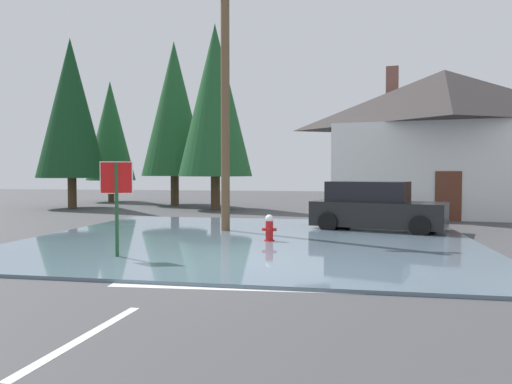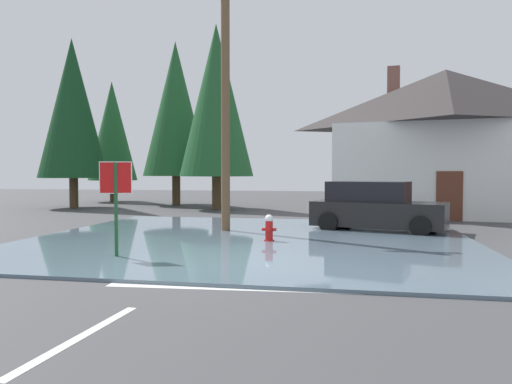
# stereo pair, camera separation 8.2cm
# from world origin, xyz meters

# --- Properties ---
(ground_plane) EXTENTS (80.00, 80.00, 0.10)m
(ground_plane) POSITION_xyz_m (0.00, 0.00, -0.05)
(ground_plane) COLOR #424244
(flood_puddle) EXTENTS (12.41, 11.40, 0.07)m
(flood_puddle) POSITION_xyz_m (-0.04, 3.40, 0.04)
(flood_puddle) COLOR slate
(flood_puddle) RESTS_ON ground
(lane_stop_bar) EXTENTS (4.32, 0.57, 0.01)m
(lane_stop_bar) POSITION_xyz_m (0.78, -2.28, 0.00)
(lane_stop_bar) COLOR silver
(lane_stop_bar) RESTS_ON ground
(lane_center_stripe) EXTENTS (0.28, 2.52, 0.01)m
(lane_center_stripe) POSITION_xyz_m (-0.41, -4.93, 0.00)
(lane_center_stripe) COLOR silver
(lane_center_stripe) RESTS_ON ground
(stop_sign_near) EXTENTS (0.70, 0.20, 2.19)m
(stop_sign_near) POSITION_xyz_m (-2.39, -0.16, 1.56)
(stop_sign_near) COLOR #1E4C28
(stop_sign_near) RESTS_ON ground
(fire_hydrant) EXTENTS (0.40, 0.34, 0.79)m
(fire_hydrant) POSITION_xyz_m (0.59, 2.87, 0.39)
(fire_hydrant) COLOR red
(fire_hydrant) RESTS_ON ground
(utility_pole) EXTENTS (1.60, 0.28, 8.41)m
(utility_pole) POSITION_xyz_m (-1.17, 4.94, 4.38)
(utility_pole) COLOR brown
(utility_pole) RESTS_ON ground
(house) EXTENTS (11.02, 8.31, 7.24)m
(house) POSITION_xyz_m (7.15, 13.44, 3.48)
(house) COLOR silver
(house) RESTS_ON ground
(parked_car) EXTENTS (4.55, 2.87, 1.65)m
(parked_car) POSITION_xyz_m (3.63, 6.19, 0.78)
(parked_car) COLOR black
(parked_car) RESTS_ON ground
(pine_tree_tall_left) EXTENTS (3.20, 3.20, 7.99)m
(pine_tree_tall_left) POSITION_xyz_m (-12.64, 19.38, 4.70)
(pine_tree_tall_left) COLOR #4C3823
(pine_tree_tall_left) RESTS_ON ground
(pine_tree_mid_left) EXTENTS (3.70, 3.70, 9.24)m
(pine_tree_mid_left) POSITION_xyz_m (-12.02, 13.75, 5.44)
(pine_tree_mid_left) COLOR #4C3823
(pine_tree_mid_left) RESTS_ON ground
(pine_tree_short_left) EXTENTS (3.90, 3.90, 9.74)m
(pine_tree_short_left) POSITION_xyz_m (-4.08, 14.34, 5.73)
(pine_tree_short_left) COLOR #4C3823
(pine_tree_short_left) RESTS_ON ground
(pine_tree_far_center) EXTENTS (3.89, 3.89, 9.73)m
(pine_tree_far_center) POSITION_xyz_m (-7.36, 17.12, 5.72)
(pine_tree_far_center) COLOR #4C3823
(pine_tree_far_center) RESTS_ON ground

